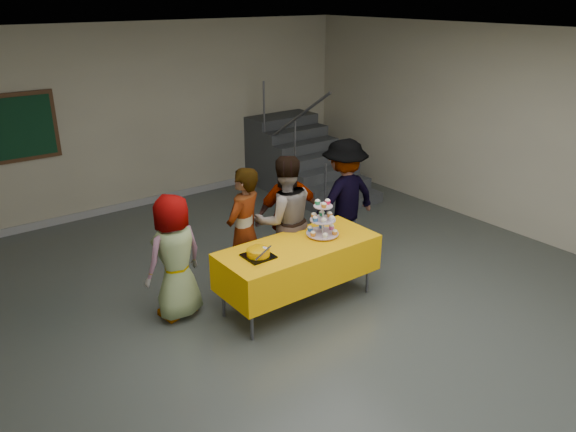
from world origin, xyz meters
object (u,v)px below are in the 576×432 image
Objects in this scene: schoolchild_a at (175,257)px; schoolchild_c at (284,220)px; noticeboard at (10,129)px; schoolchild_e at (344,199)px; bear_cake at (258,252)px; bake_table at (298,261)px; schoolchild_d at (288,216)px; schoolchild_b at (244,232)px; cupcake_stand at (323,222)px; staircase at (300,162)px.

schoolchild_c reaches higher than schoolchild_a.
noticeboard is at bearing -41.82° from schoolchild_c.
schoolchild_a is 2.55m from schoolchild_e.
schoolchild_c reaches higher than bear_cake.
bake_table is 0.88m from schoolchild_d.
schoolchild_b is 1.02× the size of schoolchild_d.
schoolchild_a is (-1.60, 0.61, -0.22)m from cupcake_stand.
schoolchild_e reaches higher than bake_table.
cupcake_stand is at bearing 1.12° from bear_cake.
schoolchild_e reaches higher than schoolchild_b.
schoolchild_e is 0.68× the size of staircase.
bear_cake is 0.22× the size of schoolchild_e.
cupcake_stand is 0.27× the size of schoolchild_c.
bear_cake is at bearing 179.48° from bake_table.
schoolchild_a is at bearing -25.08° from schoolchild_b.
bear_cake is 4.62m from staircase.
bear_cake is 4.48m from noticeboard.
bake_table is 1.22× the size of schoolchild_d.
schoolchild_c reaches higher than bake_table.
cupcake_stand is 0.34× the size of noticeboard.
staircase is (2.26, 3.32, -0.45)m from cupcake_stand.
noticeboard is at bearing 115.44° from bake_table.
schoolchild_b is 0.55m from schoolchild_c.
schoolchild_e is (1.10, 0.13, 0.00)m from schoolchild_c.
schoolchild_c reaches higher than schoolchild_d.
staircase is at bearing -114.46° from schoolchild_c.
schoolchild_a is at bearing 159.22° from cupcake_stand.
cupcake_stand is at bearing 121.44° from schoolchild_c.
staircase reaches higher than schoolchild_e.
schoolchild_b is 1.21× the size of noticeboard.
schoolchild_e is at bearing 157.88° from schoolchild_b.
schoolchild_e is (1.87, 0.70, -0.01)m from bear_cake.
staircase is (2.96, 2.71, -0.30)m from schoolchild_b.
schoolchild_c is 0.26m from schoolchild_d.
staircase reaches higher than cupcake_stand.
schoolchild_e is at bearing 35.66° from cupcake_stand.
schoolchild_b is at bearing 11.47° from schoolchild_c.
noticeboard is (-2.36, 4.15, 0.66)m from cupcake_stand.
schoolchild_a is 0.88× the size of schoolchild_c.
schoolchild_b reaches higher than bear_cake.
schoolchild_e is (1.65, 0.08, 0.03)m from schoolchild_b.
schoolchild_b is (0.22, 0.62, -0.04)m from bear_cake.
schoolchild_d is 0.64× the size of staircase.
schoolchild_a is at bearing 16.10° from schoolchild_d.
cupcake_stand is (0.37, 0.02, 0.38)m from bake_table.
schoolchild_b is 4.00m from noticeboard.
schoolchild_a is 0.91× the size of schoolchild_b.
bear_cake is 0.22× the size of schoolchild_c.
schoolchild_d reaches higher than bear_cake.
schoolchild_c is 3.68m from staircase.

